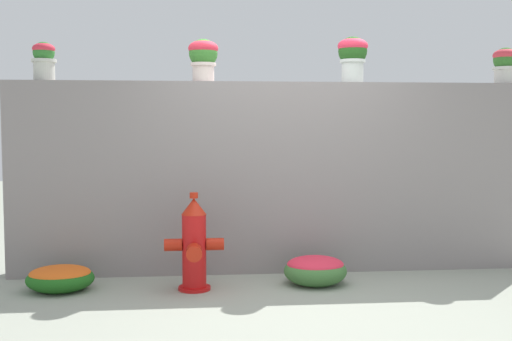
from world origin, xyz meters
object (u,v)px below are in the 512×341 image
at_px(potted_plant_1, 203,56).
at_px(potted_plant_2, 353,54).
at_px(potted_plant_3, 505,63).
at_px(fire_hydrant, 194,246).
at_px(flower_bush_left, 60,277).
at_px(potted_plant_0, 44,59).
at_px(flower_bush_right, 315,269).

distance_m(potted_plant_1, potted_plant_2, 1.50).
xyz_separation_m(potted_plant_3, fire_hydrant, (-3.25, -0.75, -1.73)).
distance_m(potted_plant_2, flower_bush_left, 3.54).
bearing_deg(potted_plant_1, potted_plant_3, 1.43).
relative_size(potted_plant_1, potted_plant_2, 0.90).
bearing_deg(potted_plant_1, flower_bush_left, -156.00).
bearing_deg(potted_plant_3, potted_plant_0, -179.89).
height_order(potted_plant_2, potted_plant_3, potted_plant_2).
distance_m(potted_plant_0, fire_hydrant, 2.37).
height_order(potted_plant_1, fire_hydrant, potted_plant_1).
height_order(potted_plant_3, flower_bush_right, potted_plant_3).
bearing_deg(flower_bush_right, potted_plant_0, 165.66).
bearing_deg(potted_plant_2, fire_hydrant, -156.47).
distance_m(potted_plant_2, flower_bush_right, 2.19).
relative_size(potted_plant_2, fire_hydrant, 0.53).
bearing_deg(potted_plant_2, flower_bush_left, -167.91).
bearing_deg(fire_hydrant, potted_plant_1, 81.54).
distance_m(potted_plant_1, potted_plant_3, 3.15).
relative_size(potted_plant_0, fire_hydrant, 0.43).
relative_size(potted_plant_2, flower_bush_right, 0.79).
bearing_deg(potted_plant_1, potted_plant_0, 177.40).
xyz_separation_m(potted_plant_0, flower_bush_left, (0.25, -0.65, -2.00)).
bearing_deg(potted_plant_1, fire_hydrant, -98.46).
xyz_separation_m(fire_hydrant, flower_bush_right, (1.12, 0.09, -0.25)).
height_order(potted_plant_2, flower_bush_right, potted_plant_2).
distance_m(potted_plant_0, potted_plant_1, 1.55).
relative_size(potted_plant_3, flower_bush_right, 0.65).
relative_size(potted_plant_1, flower_bush_left, 0.70).
relative_size(potted_plant_0, potted_plant_3, 1.00).
height_order(potted_plant_1, potted_plant_2, potted_plant_2).
bearing_deg(flower_bush_right, fire_hydrant, -175.33).
bearing_deg(potted_plant_0, potted_plant_3, 0.11).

